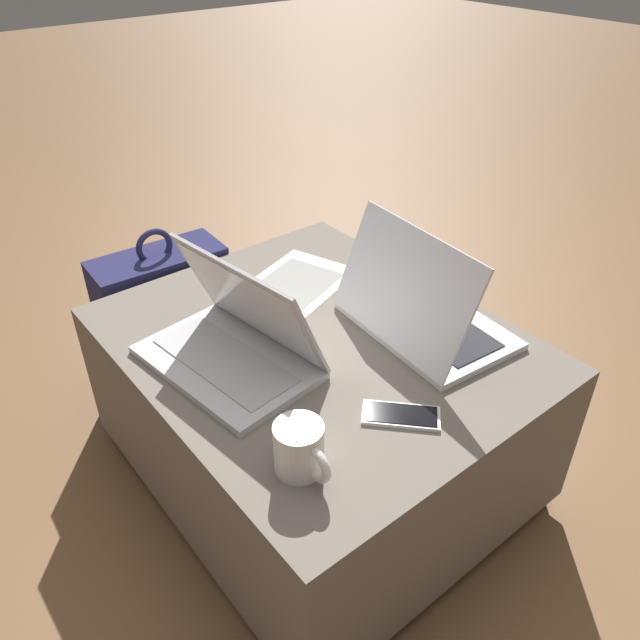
{
  "coord_description": "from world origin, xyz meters",
  "views": [
    {
      "loc": [
        0.87,
        -0.69,
        1.23
      ],
      "look_at": [
        0.04,
        -0.02,
        0.5
      ],
      "focal_mm": 35.0,
      "sensor_mm": 36.0,
      "label": 1
    }
  ],
  "objects_px": {
    "cell_phone": "(401,415)",
    "coffee_mug": "(300,449)",
    "backpack": "(166,323)",
    "paper_sheet": "(296,284)",
    "laptop_far": "(419,312)",
    "laptop_near": "(234,341)"
  },
  "relations": [
    {
      "from": "laptop_near",
      "to": "laptop_far",
      "type": "distance_m",
      "value": 0.41
    },
    {
      "from": "laptop_near",
      "to": "coffee_mug",
      "type": "xyz_separation_m",
      "value": [
        0.32,
        -0.07,
        -0.0
      ]
    },
    {
      "from": "laptop_near",
      "to": "coffee_mug",
      "type": "height_order",
      "value": "laptop_near"
    },
    {
      "from": "laptop_far",
      "to": "coffee_mug",
      "type": "xyz_separation_m",
      "value": [
        0.16,
        -0.45,
        -0.01
      ]
    },
    {
      "from": "coffee_mug",
      "to": "backpack",
      "type": "bearing_deg",
      "value": 170.22
    },
    {
      "from": "cell_phone",
      "to": "coffee_mug",
      "type": "xyz_separation_m",
      "value": [
        -0.02,
        -0.22,
        0.04
      ]
    },
    {
      "from": "cell_phone",
      "to": "coffee_mug",
      "type": "height_order",
      "value": "coffee_mug"
    },
    {
      "from": "cell_phone",
      "to": "paper_sheet",
      "type": "bearing_deg",
      "value": 31.76
    },
    {
      "from": "backpack",
      "to": "cell_phone",
      "type": "bearing_deg",
      "value": 98.49
    },
    {
      "from": "cell_phone",
      "to": "backpack",
      "type": "relative_size",
      "value": 0.29
    },
    {
      "from": "cell_phone",
      "to": "paper_sheet",
      "type": "distance_m",
      "value": 0.53
    },
    {
      "from": "paper_sheet",
      "to": "backpack",
      "type": "bearing_deg",
      "value": -167.53
    },
    {
      "from": "cell_phone",
      "to": "backpack",
      "type": "bearing_deg",
      "value": 51.96
    },
    {
      "from": "paper_sheet",
      "to": "laptop_far",
      "type": "bearing_deg",
      "value": -4.53
    },
    {
      "from": "cell_phone",
      "to": "paper_sheet",
      "type": "xyz_separation_m",
      "value": [
        -0.51,
        0.14,
        -0.0
      ]
    },
    {
      "from": "laptop_near",
      "to": "coffee_mug",
      "type": "bearing_deg",
      "value": -20.21
    },
    {
      "from": "paper_sheet",
      "to": "cell_phone",
      "type": "bearing_deg",
      "value": -34.43
    },
    {
      "from": "backpack",
      "to": "paper_sheet",
      "type": "xyz_separation_m",
      "value": [
        0.34,
        0.21,
        0.21
      ]
    },
    {
      "from": "backpack",
      "to": "paper_sheet",
      "type": "relative_size",
      "value": 1.46
    },
    {
      "from": "laptop_far",
      "to": "coffee_mug",
      "type": "relative_size",
      "value": 3.15
    },
    {
      "from": "laptop_near",
      "to": "laptop_far",
      "type": "bearing_deg",
      "value": 58.87
    },
    {
      "from": "laptop_far",
      "to": "coffee_mug",
      "type": "height_order",
      "value": "laptop_far"
    }
  ]
}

